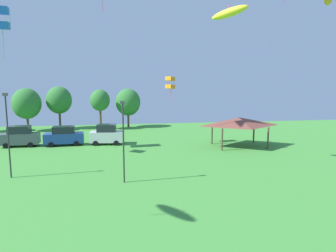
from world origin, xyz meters
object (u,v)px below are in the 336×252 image
kite_flying_10 (1,18)px  treeline_tree_2 (59,100)px  parked_car_second_from_left (64,136)px  treeline_tree_4 (128,102)px  parked_car_third_from_left (107,135)px  light_post_1 (123,137)px  park_pavilion (239,122)px  parked_car_leftmost (20,136)px  kite_flying_1 (229,13)px  light_post_0 (8,131)px  kite_flying_0 (170,83)px  treeline_tree_1 (27,104)px  treeline_tree_3 (100,100)px

kite_flying_10 → treeline_tree_2: (1.92, 18.37, -9.62)m
parked_car_second_from_left → treeline_tree_4: (8.49, 14.84, 3.28)m
parked_car_third_from_left → light_post_1: light_post_1 is taller
light_post_1 → park_pavilion: bearing=39.1°
park_pavilion → light_post_1: 18.40m
parked_car_leftmost → parked_car_second_from_left: size_ratio=0.92×
kite_flying_1 → light_post_1: bearing=-162.2°
parked_car_third_from_left → treeline_tree_2: (-8.46, 15.08, 3.67)m
light_post_0 → kite_flying_10: bearing=108.1°
light_post_0 → kite_flying_0: bearing=37.2°
park_pavilion → treeline_tree_2: size_ratio=1.01×
treeline_tree_1 → treeline_tree_3: (11.63, 0.15, 0.42)m
kite_flying_1 → treeline_tree_2: kite_flying_1 is taller
light_post_1 → treeline_tree_1: treeline_tree_1 is taller
kite_flying_0 → treeline_tree_3: (-9.54, 14.45, -2.88)m
park_pavilion → light_post_0: size_ratio=1.06×
treeline_tree_2 → park_pavilion: bearing=-37.7°
kite_flying_10 → treeline_tree_1: size_ratio=0.79×
park_pavilion → parked_car_third_from_left: bearing=166.3°
light_post_0 → treeline_tree_2: (-1.18, 27.89, 1.05)m
treeline_tree_2 → light_post_0: bearing=-87.6°
kite_flying_10 → treeline_tree_3: bearing=61.8°
light_post_0 → treeline_tree_3: size_ratio=1.03×
treeline_tree_2 → treeline_tree_4: bearing=-0.2°
light_post_0 → treeline_tree_4: size_ratio=1.01×
treeline_tree_1 → park_pavilion: bearing=-30.2°
treeline_tree_3 → light_post_0: bearing=-102.5°
kite_flying_1 → park_pavilion: kite_flying_1 is taller
treeline_tree_3 → parked_car_leftmost: bearing=-124.8°
parked_car_leftmost → treeline_tree_4: (13.75, 14.69, 3.22)m
park_pavilion → treeline_tree_3: treeline_tree_3 is taller
kite_flying_10 → treeline_tree_2: bearing=84.0°
light_post_1 → treeline_tree_4: bearing=87.5°
parked_car_leftmost → park_pavilion: park_pavilion is taller
kite_flying_0 → light_post_0: (-15.30, -11.63, -3.93)m
parked_car_second_from_left → parked_car_leftmost: bearing=174.2°
parked_car_second_from_left → treeline_tree_2: bearing=98.0°
kite_flying_0 → light_post_0: bearing=-142.8°
treeline_tree_1 → parked_car_leftmost: bearing=-78.4°
light_post_0 → parked_car_leftmost: bearing=103.9°
treeline_tree_2 → treeline_tree_3: 7.18m
kite_flying_1 → park_pavilion: bearing=60.4°
parked_car_third_from_left → parked_car_second_from_left: bearing=-175.9°
kite_flying_10 → parked_car_second_from_left: size_ratio=1.14×
treeline_tree_1 → treeline_tree_4: treeline_tree_1 is taller
kite_flying_1 → kite_flying_10: (-21.68, 9.23, 0.74)m
kite_flying_10 → treeline_tree_3: size_ratio=0.82×
parked_car_leftmost → park_pavilion: bearing=-10.9°
treeline_tree_2 → kite_flying_1: bearing=-54.4°
parked_car_second_from_left → treeline_tree_2: (-3.20, 14.89, 3.74)m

